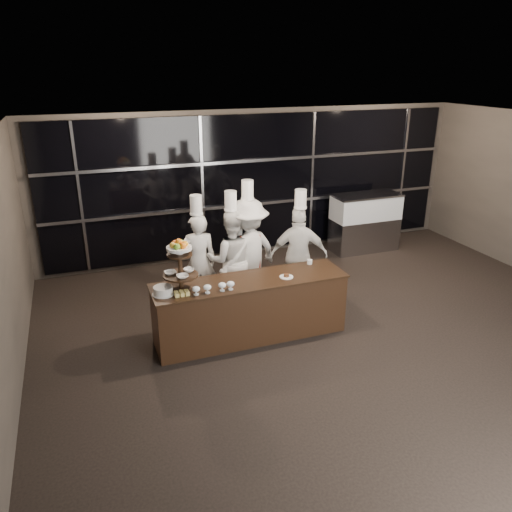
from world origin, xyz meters
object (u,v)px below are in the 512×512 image
object	(u,v)px
buffet_counter	(250,308)
display_stand	(180,262)
chef_b	(232,259)
chef_c	(248,253)
chef_d	(299,255)
layer_cake	(163,291)
chef_a	(199,260)
display_case	(365,219)

from	to	relation	value
buffet_counter	display_stand	world-z (taller)	display_stand
chef_b	chef_c	xyz separation A→B (m)	(0.28, 0.01, 0.07)
display_stand	chef_d	world-z (taller)	chef_d
buffet_counter	display_stand	bearing A→B (deg)	-179.99
layer_cake	chef_c	bearing A→B (deg)	34.15
buffet_counter	chef_b	size ratio (longest dim) A/B	1.43
layer_cake	chef_a	bearing A→B (deg)	57.42
chef_c	chef_b	bearing A→B (deg)	-177.55
chef_d	display_stand	bearing A→B (deg)	-158.47
chef_c	chef_d	xyz separation A→B (m)	(0.84, -0.17, -0.08)
layer_cake	chef_a	distance (m)	1.49
chef_c	chef_d	world-z (taller)	chef_c
display_case	chef_a	bearing A→B (deg)	-160.15
buffet_counter	chef_a	world-z (taller)	chef_a
display_stand	layer_cake	distance (m)	0.45
chef_a	chef_d	bearing A→B (deg)	-12.02
display_stand	display_case	size ratio (longest dim) A/B	0.51
chef_b	display_case	bearing A→B (deg)	24.95
buffet_counter	layer_cake	bearing A→B (deg)	-177.73
chef_b	chef_c	size ratio (longest dim) A/B	0.93
chef_b	chef_d	size ratio (longest dim) A/B	1.02
buffet_counter	chef_a	size ratio (longest dim) A/B	1.48
buffet_counter	chef_c	distance (m)	1.17
display_stand	chef_c	xyz separation A→B (m)	(1.33, 1.03, -0.41)
display_case	chef_a	distance (m)	4.29
display_stand	chef_b	world-z (taller)	chef_b
layer_cake	chef_d	size ratio (longest dim) A/B	0.15
chef_b	chef_a	bearing A→B (deg)	159.85
chef_a	chef_d	xyz separation A→B (m)	(1.63, -0.35, 0.00)
chef_b	chef_c	bearing A→B (deg)	2.45
display_stand	chef_b	bearing A→B (deg)	44.17
layer_cake	chef_a	size ratio (longest dim) A/B	0.16
layer_cake	chef_b	world-z (taller)	chef_b
display_case	chef_a	xyz separation A→B (m)	(-4.04, -1.46, 0.15)
display_stand	chef_d	xyz separation A→B (m)	(2.16, 0.85, -0.49)
chef_a	chef_b	xyz separation A→B (m)	(0.51, -0.19, 0.02)
chef_a	display_case	bearing A→B (deg)	19.85
display_case	chef_b	xyz separation A→B (m)	(-3.53, -1.64, 0.17)
display_case	chef_d	xyz separation A→B (m)	(-2.41, -1.80, 0.16)
buffet_counter	layer_cake	xyz separation A→B (m)	(-1.26, -0.05, 0.51)
display_stand	chef_b	distance (m)	1.53
chef_d	chef_c	bearing A→B (deg)	168.34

